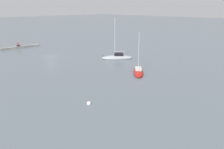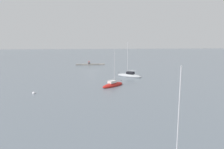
% 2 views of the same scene
% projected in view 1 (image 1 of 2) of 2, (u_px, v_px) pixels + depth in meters
% --- Properties ---
extents(ground_plane, '(500.00, 500.00, 0.00)m').
position_uv_depth(ground_plane, '(51.00, 57.00, 63.04)').
color(ground_plane, slate).
extents(seawall_pier, '(13.09, 1.60, 0.63)m').
position_uv_depth(seawall_pier, '(20.00, 47.00, 76.03)').
color(seawall_pier, gray).
rests_on(seawall_pier, ground_plane).
extents(person_seated_dark_left, '(0.42, 0.63, 0.73)m').
position_uv_depth(person_seated_dark_left, '(19.00, 45.00, 75.55)').
color(person_seated_dark_left, '#1E2333').
rests_on(person_seated_dark_left, seawall_pier).
extents(person_seated_maroon_right, '(0.42, 0.63, 0.73)m').
position_uv_depth(person_seated_maroon_right, '(17.00, 46.00, 75.21)').
color(person_seated_maroon_right, '#1E2333').
rests_on(person_seated_maroon_right, seawall_pier).
extents(umbrella_open_red, '(1.19, 1.19, 1.26)m').
position_uv_depth(umbrella_open_red, '(18.00, 43.00, 75.18)').
color(umbrella_open_red, black).
rests_on(umbrella_open_red, seawall_pier).
extents(sailboat_red_mid, '(6.46, 6.07, 8.66)m').
position_uv_depth(sailboat_red_mid, '(138.00, 72.00, 47.07)').
color(sailboat_red_mid, red).
rests_on(sailboat_red_mid, ground_plane).
extents(sailboat_grey_far, '(7.52, 6.86, 10.84)m').
position_uv_depth(sailboat_grey_far, '(117.00, 58.00, 60.11)').
color(sailboat_grey_far, '#ADB2B7').
rests_on(sailboat_grey_far, ground_plane).
extents(mooring_buoy_near, '(0.63, 0.63, 0.63)m').
position_uv_depth(mooring_buoy_near, '(89.00, 104.00, 32.36)').
color(mooring_buoy_near, white).
rests_on(mooring_buoy_near, ground_plane).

